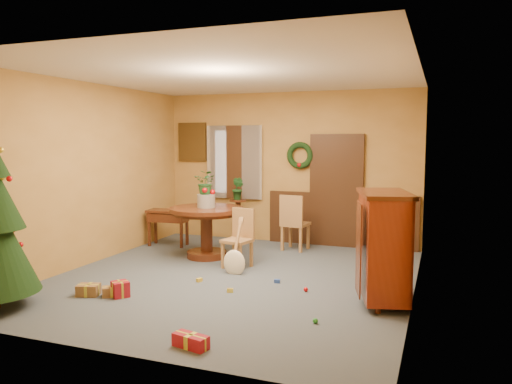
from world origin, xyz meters
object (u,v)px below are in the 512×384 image
at_px(writing_desk, 168,219).
at_px(sideboard, 384,244).
at_px(dining_table, 206,223).
at_px(chair_near, 240,236).

height_order(writing_desk, sideboard, sideboard).
xyz_separation_m(writing_desk, sideboard, (4.17, -1.97, 0.22)).
bearing_deg(dining_table, writing_desk, 151.06).
bearing_deg(writing_desk, sideboard, -25.29).
distance_m(dining_table, chair_near, 0.85).
bearing_deg(sideboard, dining_table, 156.08).
distance_m(writing_desk, sideboard, 4.62).
bearing_deg(writing_desk, chair_near, -27.81).
bearing_deg(chair_near, sideboard, -23.18).
height_order(dining_table, chair_near, chair_near).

